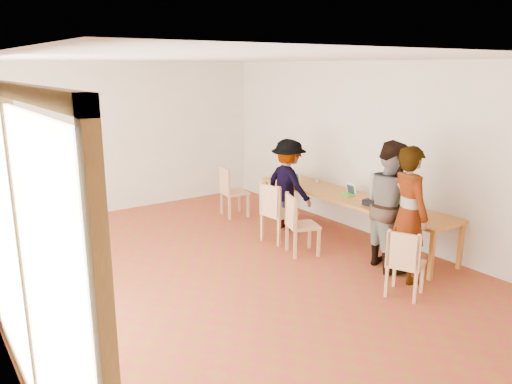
# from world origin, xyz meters

# --- Properties ---
(ground) EXTENTS (8.00, 8.00, 0.00)m
(ground) POSITION_xyz_m (0.00, 0.00, 0.00)
(ground) COLOR #A03A26
(ground) RESTS_ON ground
(wall_back) EXTENTS (6.00, 0.10, 3.00)m
(wall_back) POSITION_xyz_m (0.00, 4.00, 1.50)
(wall_back) COLOR silver
(wall_back) RESTS_ON ground
(wall_front) EXTENTS (6.00, 0.10, 3.00)m
(wall_front) POSITION_xyz_m (0.00, -4.00, 1.50)
(wall_front) COLOR silver
(wall_front) RESTS_ON ground
(wall_right) EXTENTS (0.10, 8.00, 3.00)m
(wall_right) POSITION_xyz_m (3.00, 0.00, 1.50)
(wall_right) COLOR silver
(wall_right) RESTS_ON ground
(ceiling) EXTENTS (6.00, 8.00, 0.04)m
(ceiling) POSITION_xyz_m (0.00, 0.00, 3.02)
(ceiling) COLOR white
(ceiling) RESTS_ON wall_back
(communal_table) EXTENTS (0.80, 4.00, 0.75)m
(communal_table) POSITION_xyz_m (2.50, 0.03, 0.70)
(communal_table) COLOR #C9812C
(communal_table) RESTS_ON ground
(side_table) EXTENTS (0.90, 0.90, 0.75)m
(side_table) POSITION_xyz_m (-2.31, 2.04, 0.67)
(side_table) COLOR #C9812C
(side_table) RESTS_ON ground
(chair_near) EXTENTS (0.56, 0.56, 0.49)m
(chair_near) POSITION_xyz_m (1.39, -2.04, 0.56)
(chair_near) COLOR tan
(chair_near) RESTS_ON ground
(chair_mid) EXTENTS (0.58, 0.58, 0.52)m
(chair_mid) POSITION_xyz_m (1.27, -0.07, 0.60)
(chair_mid) COLOR tan
(chair_mid) RESTS_ON ground
(chair_far) EXTENTS (0.53, 0.53, 0.54)m
(chair_far) POSITION_xyz_m (1.32, 0.58, 0.62)
(chair_far) COLOR tan
(chair_far) RESTS_ON ground
(chair_empty) EXTENTS (0.53, 0.53, 0.53)m
(chair_empty) POSITION_xyz_m (1.50, 2.29, 0.61)
(chair_empty) COLOR tan
(chair_empty) RESTS_ON ground
(chair_spare) EXTENTS (0.62, 0.62, 0.52)m
(chair_spare) POSITION_xyz_m (-2.41, 0.73, 0.60)
(chair_spare) COLOR tan
(chair_spare) RESTS_ON ground
(person_near) EXTENTS (0.62, 0.78, 1.89)m
(person_near) POSITION_xyz_m (1.91, -1.67, 0.94)
(person_near) COLOR gray
(person_near) RESTS_ON ground
(person_mid) EXTENTS (0.99, 1.11, 1.89)m
(person_mid) POSITION_xyz_m (2.07, -1.22, 0.95)
(person_mid) COLOR gray
(person_mid) RESTS_ON ground
(person_far) EXTENTS (0.67, 1.10, 1.66)m
(person_far) POSITION_xyz_m (1.96, 1.02, 0.83)
(person_far) COLOR gray
(person_far) RESTS_ON ground
(laptop_near) EXTENTS (0.24, 0.27, 0.20)m
(laptop_near) POSITION_xyz_m (2.47, -1.29, 0.81)
(laptop_near) COLOR #51B92F
(laptop_near) RESTS_ON communal_table
(laptop_mid) EXTENTS (0.22, 0.25, 0.20)m
(laptop_mid) POSITION_xyz_m (2.54, 0.07, 0.81)
(laptop_mid) COLOR #51B92F
(laptop_mid) RESTS_ON communal_table
(laptop_far) EXTENTS (0.24, 0.26, 0.19)m
(laptop_far) POSITION_xyz_m (2.44, 1.40, 0.80)
(laptop_far) COLOR #51B92F
(laptop_far) RESTS_ON communal_table
(yellow_mug) EXTENTS (0.13, 0.13, 0.10)m
(yellow_mug) POSITION_xyz_m (2.59, 1.78, 0.80)
(yellow_mug) COLOR yellow
(yellow_mug) RESTS_ON communal_table
(green_bottle) EXTENTS (0.07, 0.07, 0.28)m
(green_bottle) POSITION_xyz_m (2.80, -0.83, 0.89)
(green_bottle) COLOR #196230
(green_bottle) RESTS_ON communal_table
(clear_glass) EXTENTS (0.07, 0.07, 0.09)m
(clear_glass) POSITION_xyz_m (2.78, 1.16, 0.80)
(clear_glass) COLOR silver
(clear_glass) RESTS_ON communal_table
(condiment_cup) EXTENTS (0.08, 0.08, 0.06)m
(condiment_cup) POSITION_xyz_m (2.24, -1.55, 0.78)
(condiment_cup) COLOR white
(condiment_cup) RESTS_ON communal_table
(pink_phone) EXTENTS (0.05, 0.10, 0.01)m
(pink_phone) POSITION_xyz_m (2.33, 1.75, 0.76)
(pink_phone) COLOR #D74982
(pink_phone) RESTS_ON communal_table
(black_pouch) EXTENTS (0.16, 0.26, 0.09)m
(black_pouch) POSITION_xyz_m (2.34, -0.61, 0.80)
(black_pouch) COLOR black
(black_pouch) RESTS_ON communal_table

